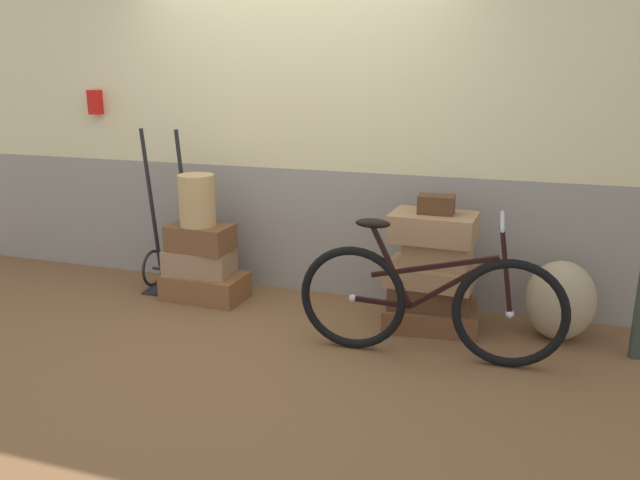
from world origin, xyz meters
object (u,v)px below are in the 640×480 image
bicycle (428,302)px  suitcase_1 (200,262)px  suitcase_8 (436,204)px  luggage_trolley (170,254)px  suitcase_6 (438,253)px  suitcase_7 (433,227)px  suitcase_3 (430,315)px  wicker_basket (197,200)px  suitcase_4 (430,295)px  burlap_sack (560,301)px  suitcase_2 (201,238)px  suitcase_0 (205,286)px  suitcase_5 (431,274)px

bicycle → suitcase_1: bearing=165.2°
suitcase_8 → luggage_trolley: (-2.14, 0.10, -0.58)m
suitcase_6 → suitcase_7: size_ratio=0.77×
suitcase_3 → wicker_basket: bearing=174.9°
suitcase_4 → burlap_sack: bearing=0.2°
suitcase_4 → suitcase_8: 0.64m
suitcase_6 → luggage_trolley: luggage_trolley is taller
wicker_basket → bicycle: 1.95m
suitcase_2 → suitcase_8: size_ratio=2.02×
suitcase_1 → wicker_basket: size_ratio=1.30×
suitcase_7 → burlap_sack: bearing=7.4°
suitcase_8 → luggage_trolley: 2.22m
suitcase_6 → suitcase_1: bearing=-173.2°
suitcase_2 → suitcase_4: size_ratio=0.86×
burlap_sack → suitcase_6: bearing=-176.3°
suitcase_7 → suitcase_6: bearing=17.0°
suitcase_0 → suitcase_4: bearing=2.6°
suitcase_8 → bicycle: bearing=-85.9°
suitcase_4 → suitcase_8: (0.01, 0.02, 0.64)m
luggage_trolley → suitcase_4: bearing=-3.3°
suitcase_0 → suitcase_4: size_ratio=1.14×
suitcase_1 → suitcase_4: (1.80, -0.01, -0.06)m
suitcase_6 → burlap_sack: (0.81, 0.05, -0.27)m
suitcase_6 → suitcase_8: size_ratio=1.82×
suitcase_8 → suitcase_6: bearing=-2.4°
suitcase_3 → suitcase_6: (0.03, -0.00, 0.47)m
suitcase_5 → bicycle: size_ratio=0.36×
suitcase_4 → suitcase_7: suitcase_7 is taller
suitcase_3 → suitcase_4: (-0.01, -0.02, 0.16)m
suitcase_2 → wicker_basket: 0.30m
suitcase_5 → suitcase_8: size_ratio=2.48×
suitcase_1 → burlap_sack: size_ratio=0.94×
suitcase_0 → luggage_trolley: bearing=165.9°
suitcase_0 → suitcase_7: suitcase_7 is taller
suitcase_0 → bicycle: bearing=-12.1°
luggage_trolley → bicycle: size_ratio=0.79×
suitcase_5 → suitcase_7: size_ratio=1.05×
suitcase_5 → wicker_basket: (-1.79, -0.02, 0.41)m
suitcase_1 → suitcase_5: (1.80, 0.01, 0.09)m
suitcase_4 → wicker_basket: (-1.79, -0.00, 0.56)m
wicker_basket → suitcase_4: bearing=0.1°
suitcase_2 → burlap_sack: bearing=4.2°
suitcase_4 → bicycle: bearing=-88.0°
suitcase_4 → bicycle: size_ratio=0.34×
suitcase_4 → suitcase_7: (-0.00, 0.01, 0.49)m
suitcase_1 → suitcase_4: suitcase_1 is taller
suitcase_0 → suitcase_2: size_ratio=1.32×
wicker_basket → luggage_trolley: 0.62m
wicker_basket → bicycle: (1.84, -0.48, -0.43)m
suitcase_3 → luggage_trolley: bearing=171.5°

